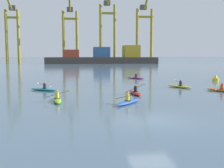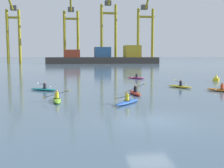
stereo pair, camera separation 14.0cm
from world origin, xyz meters
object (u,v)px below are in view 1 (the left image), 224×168
object	(u,v)px
container_barge	(103,58)
kayak_orange	(221,90)
kayak_teal	(44,89)
kayak_yellow	(180,86)
kayak_blue	(128,102)
kayak_lime	(57,99)
gantry_crane_east_mid	(108,23)
gantry_crane_east	(145,26)
channel_buoy	(216,79)
kayak_red	(135,93)
gantry_crane_west	(12,26)
kayak_magenta	(136,78)
gantry_crane_west_mid	(70,26)

from	to	relation	value
container_barge	kayak_orange	xyz separation A→B (m)	(2.36, -91.24, -2.22)
container_barge	kayak_teal	world-z (taller)	container_barge
kayak_orange	kayak_yellow	distance (m)	4.75
kayak_orange	kayak_blue	distance (m)	12.35
kayak_lime	kayak_teal	distance (m)	7.25
kayak_lime	kayak_yellow	xyz separation A→B (m)	(13.39, 7.69, 0.00)
kayak_yellow	gantry_crane_east_mid	bearing A→B (deg)	87.75
kayak_teal	kayak_lime	bearing A→B (deg)	-76.24
gantry_crane_east	kayak_teal	bearing A→B (deg)	-110.24
container_barge	channel_buoy	bearing A→B (deg)	-84.68
kayak_red	kayak_lime	bearing A→B (deg)	-156.32
kayak_lime	container_barge	bearing A→B (deg)	81.65
gantry_crane_west	gantry_crane_east_mid	distance (m)	42.20
gantry_crane_east	channel_buoy	distance (m)	92.20
gantry_crane_east	gantry_crane_east_mid	bearing A→B (deg)	-178.84
kayak_magenta	kayak_red	world-z (taller)	kayak_red
gantry_crane_east	kayak_red	world-z (taller)	gantry_crane_east
kayak_magenta	kayak_yellow	world-z (taller)	kayak_magenta
gantry_crane_east	kayak_teal	world-z (taller)	gantry_crane_east
kayak_lime	kayak_magenta	world-z (taller)	kayak_magenta
kayak_magenta	gantry_crane_east	bearing A→B (deg)	74.65
gantry_crane_west_mid	gantry_crane_east	xyz separation A→B (m)	(33.83, -4.95, -0.03)
gantry_crane_west_mid	kayak_teal	distance (m)	103.79
kayak_blue	kayak_teal	size ratio (longest dim) A/B	0.93
gantry_crane_west	gantry_crane_east	distance (m)	59.17
gantry_crane_west	gantry_crane_east_mid	xyz separation A→B (m)	(42.08, -2.78, 1.44)
gantry_crane_east_mid	kayak_red	world-z (taller)	gantry_crane_east_mid
gantry_crane_west_mid	kayak_lime	world-z (taller)	gantry_crane_west_mid
channel_buoy	gantry_crane_west_mid	bearing A→B (deg)	102.55
gantry_crane_west	kayak_yellow	bearing A→B (deg)	-68.91
gantry_crane_east_mid	kayak_yellow	xyz separation A→B (m)	(-3.80, -96.49, -17.46)
gantry_crane_east_mid	kayak_teal	size ratio (longest dim) A/B	10.78
container_barge	kayak_lime	distance (m)	96.25
gantry_crane_east_mid	kayak_lime	xyz separation A→B (m)	(-17.18, -104.18, -17.46)
gantry_crane_west	kayak_blue	bearing A→B (deg)	-74.42
channel_buoy	kayak_magenta	bearing A→B (deg)	152.72
container_barge	gantry_crane_east_mid	distance (m)	17.97
kayak_lime	kayak_blue	xyz separation A→B (m)	(5.45, -1.85, 0.00)
gantry_crane_west_mid	kayak_orange	world-z (taller)	gantry_crane_west_mid
kayak_red	kayak_yellow	bearing A→B (deg)	36.12
gantry_crane_west_mid	kayak_lime	xyz separation A→B (m)	(-0.39, -109.48, -16.55)
gantry_crane_east_mid	kayak_yellow	distance (m)	98.13
channel_buoy	kayak_red	xyz separation A→B (m)	(-14.35, -11.55, -0.19)
kayak_teal	channel_buoy	bearing A→B (deg)	18.21
gantry_crane_east_mid	kayak_lime	world-z (taller)	gantry_crane_east_mid
container_barge	kayak_red	world-z (taller)	container_barge
kayak_orange	gantry_crane_west	bearing A→B (deg)	111.82
gantry_crane_west_mid	channel_buoy	xyz separation A→B (m)	(21.10, -94.80, -16.36)
gantry_crane_west_mid	kayak_blue	bearing A→B (deg)	-87.40
kayak_magenta	kayak_orange	bearing A→B (deg)	-71.74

